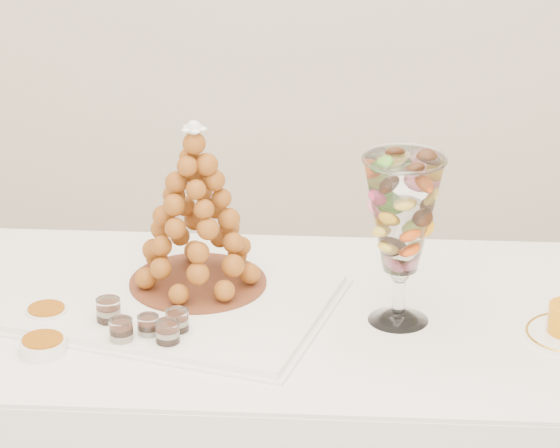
{
  "coord_description": "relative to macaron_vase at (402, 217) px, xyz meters",
  "views": [
    {
      "loc": [
        0.24,
        -2.46,
        2.13
      ],
      "look_at": [
        0.04,
        0.22,
        0.97
      ],
      "focal_mm": 85.0,
      "sensor_mm": 36.0,
      "label": 1
    }
  ],
  "objects": [
    {
      "name": "lace_tray",
      "position": [
        -0.49,
        0.02,
        -0.23
      ],
      "size": [
        0.74,
        0.63,
        0.02
      ],
      "primitive_type": "cube",
      "rotation": [
        0.0,
        0.0,
        -0.26
      ],
      "color": "white",
      "rests_on": "buffet_table"
    },
    {
      "name": "macaron_vase",
      "position": [
        0.0,
        0.0,
        0.0
      ],
      "size": [
        0.17,
        0.17,
        0.37
      ],
      "color": "white",
      "rests_on": "buffet_table"
    },
    {
      "name": "verrine_a",
      "position": [
        -0.62,
        -0.09,
        -0.21
      ],
      "size": [
        0.06,
        0.06,
        0.07
      ],
      "primitive_type": "cylinder",
      "rotation": [
        0.0,
        0.0,
        -0.05
      ],
      "color": "white",
      "rests_on": "buffet_table"
    },
    {
      "name": "verrine_b",
      "position": [
        -0.52,
        -0.14,
        -0.21
      ],
      "size": [
        0.05,
        0.05,
        0.06
      ],
      "primitive_type": "cylinder",
      "rotation": [
        0.0,
        0.0,
        0.08
      ],
      "color": "white",
      "rests_on": "buffet_table"
    },
    {
      "name": "verrine_c",
      "position": [
        -0.46,
        -0.12,
        -0.21
      ],
      "size": [
        0.06,
        0.06,
        0.07
      ],
      "primitive_type": "cylinder",
      "rotation": [
        0.0,
        0.0,
        -0.32
      ],
      "color": "white",
      "rests_on": "buffet_table"
    },
    {
      "name": "verrine_d",
      "position": [
        -0.57,
        -0.17,
        -0.21
      ],
      "size": [
        0.05,
        0.05,
        0.07
      ],
      "primitive_type": "cylinder",
      "rotation": [
        0.0,
        0.0,
        -0.1
      ],
      "color": "white",
      "rests_on": "buffet_table"
    },
    {
      "name": "verrine_e",
      "position": [
        -0.48,
        -0.18,
        -0.21
      ],
      "size": [
        0.05,
        0.05,
        0.07
      ],
      "primitive_type": "cylinder",
      "rotation": [
        0.0,
        0.0,
        -0.07
      ],
      "color": "white",
      "rests_on": "buffet_table"
    },
    {
      "name": "ramekin_back",
      "position": [
        -0.76,
        -0.06,
        -0.23
      ],
      "size": [
        0.09,
        0.09,
        0.03
      ],
      "primitive_type": "cylinder",
      "color": "white",
      "rests_on": "buffet_table"
    },
    {
      "name": "ramekin_front",
      "position": [
        -0.73,
        -0.2,
        -0.23
      ],
      "size": [
        0.1,
        0.1,
        0.03
      ],
      "primitive_type": "cylinder",
      "color": "white",
      "rests_on": "buffet_table"
    },
    {
      "name": "croquembouche",
      "position": [
        -0.45,
        0.1,
        -0.03
      ],
      "size": [
        0.31,
        0.31,
        0.39
      ],
      "rotation": [
        0.0,
        0.0,
        0.02
      ],
      "color": "brown",
      "rests_on": "lace_tray"
    }
  ]
}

